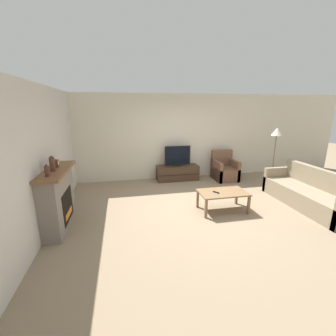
# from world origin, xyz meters

# --- Properties ---
(ground_plane) EXTENTS (24.00, 24.00, 0.00)m
(ground_plane) POSITION_xyz_m (0.00, 0.00, 0.00)
(ground_plane) COLOR #89755B
(wall_back) EXTENTS (12.00, 0.06, 2.70)m
(wall_back) POSITION_xyz_m (0.00, 2.44, 1.35)
(wall_back) COLOR beige
(wall_back) RESTS_ON ground
(wall_left) EXTENTS (0.06, 12.00, 2.70)m
(wall_left) POSITION_xyz_m (-3.13, 0.00, 1.35)
(wall_left) COLOR beige
(wall_left) RESTS_ON ground
(fireplace) EXTENTS (0.44, 1.45, 1.16)m
(fireplace) POSITION_xyz_m (-2.94, -0.28, 0.59)
(fireplace) COLOR slate
(fireplace) RESTS_ON ground
(mantel_vase_left) EXTENTS (0.08, 0.08, 0.20)m
(mantel_vase_left) POSITION_xyz_m (-2.92, -0.71, 1.25)
(mantel_vase_left) COLOR #512D23
(mantel_vase_left) RESTS_ON fireplace
(mantel_vase_centre_left) EXTENTS (0.09, 0.09, 0.28)m
(mantel_vase_centre_left) POSITION_xyz_m (-2.92, -0.38, 1.29)
(mantel_vase_centre_left) COLOR #512D23
(mantel_vase_centre_left) RESTS_ON fireplace
(mantel_clock) EXTENTS (0.08, 0.11, 0.15)m
(mantel_clock) POSITION_xyz_m (-2.92, -0.13, 1.23)
(mantel_clock) COLOR brown
(mantel_clock) RESTS_ON fireplace
(tv_stand) EXTENTS (1.34, 0.49, 0.47)m
(tv_stand) POSITION_xyz_m (0.03, 2.13, 0.24)
(tv_stand) COLOR #422D1E
(tv_stand) RESTS_ON ground
(tv) EXTENTS (0.83, 0.18, 0.64)m
(tv) POSITION_xyz_m (0.03, 2.12, 0.77)
(tv) COLOR black
(tv) RESTS_ON tv_stand
(armchair) EXTENTS (0.70, 0.76, 0.93)m
(armchair) POSITION_xyz_m (1.55, 1.88, 0.30)
(armchair) COLOR brown
(armchair) RESTS_ON ground
(coffee_table) EXTENTS (1.07, 0.62, 0.45)m
(coffee_table) POSITION_xyz_m (0.49, -0.27, 0.39)
(coffee_table) COLOR brown
(coffee_table) RESTS_ON ground
(remote) EXTENTS (0.11, 0.15, 0.02)m
(remote) POSITION_xyz_m (0.32, -0.29, 0.46)
(remote) COLOR black
(remote) RESTS_ON coffee_table
(couch) EXTENTS (0.82, 2.27, 0.88)m
(couch) POSITION_xyz_m (2.60, -0.46, 0.29)
(couch) COLOR gray
(couch) RESTS_ON ground
(floor_lamp) EXTENTS (0.31, 0.31, 1.73)m
(floor_lamp) POSITION_xyz_m (2.62, 0.97, 1.48)
(floor_lamp) COLOR black
(floor_lamp) RESTS_ON ground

